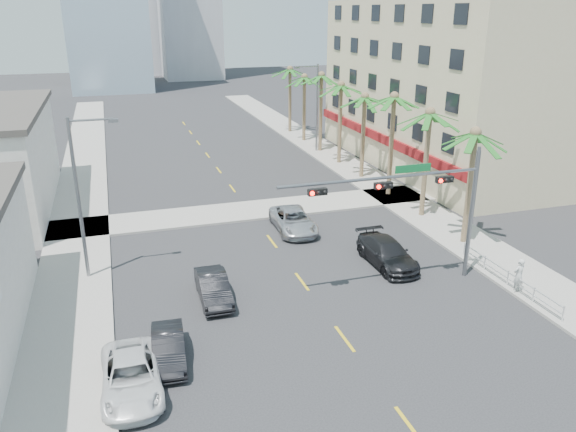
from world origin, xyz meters
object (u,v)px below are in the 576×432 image
object	(u,v)px
car_parked_mid	(168,348)
car_lane_center	(293,220)
car_lane_left	(213,288)
pedestrian	(519,275)
car_lane_right	(387,253)
traffic_signal_mast	(421,196)
car_parked_far	(131,377)

from	to	relation	value
car_parked_mid	car_lane_center	world-z (taller)	car_lane_center
car_lane_center	car_lane_left	bearing A→B (deg)	-128.47
pedestrian	car_parked_mid	bearing A→B (deg)	-7.67
car_lane_right	pedestrian	xyz separation A→B (m)	(4.85, -5.34, 0.33)
car_lane_right	traffic_signal_mast	bearing A→B (deg)	-83.27
car_lane_center	car_lane_right	size ratio (longest dim) A/B	1.01
car_parked_mid	pedestrian	bearing A→B (deg)	5.94
car_parked_far	car_lane_right	world-z (taller)	car_lane_right
car_parked_far	car_parked_mid	bearing A→B (deg)	45.89
car_parked_mid	car_lane_right	xyz separation A→B (m)	(13.25, 5.92, 0.11)
car_lane_left	pedestrian	xyz separation A→B (m)	(15.30, -4.18, 0.39)
traffic_signal_mast	car_lane_center	xyz separation A→B (m)	(-3.86, 9.45, -4.34)
car_parked_far	traffic_signal_mast	bearing A→B (deg)	18.46
car_parked_mid	car_lane_right	distance (m)	14.51
traffic_signal_mast	car_lane_right	world-z (taller)	traffic_signal_mast
car_parked_mid	car_lane_left	distance (m)	5.52
car_lane_center	car_parked_far	bearing A→B (deg)	-125.77
car_parked_far	car_lane_left	size ratio (longest dim) A/B	1.17
car_lane_left	car_parked_far	bearing A→B (deg)	-123.57
car_parked_far	car_lane_right	size ratio (longest dim) A/B	0.95
car_parked_far	car_lane_left	bearing A→B (deg)	56.00
car_parked_mid	car_lane_left	xyz separation A→B (m)	(2.80, 4.76, 0.06)
car_lane_left	pedestrian	distance (m)	15.87
pedestrian	car_lane_center	bearing A→B (deg)	-64.92
traffic_signal_mast	car_parked_mid	xyz separation A→B (m)	(-13.58, -3.28, -4.42)
car_parked_mid	car_lane_left	bearing A→B (deg)	63.65
traffic_signal_mast	car_lane_right	bearing A→B (deg)	97.23
car_lane_center	pedestrian	size ratio (longest dim) A/B	2.79
car_lane_left	car_lane_right	size ratio (longest dim) A/B	0.82
car_parked_mid	pedestrian	distance (m)	18.11
car_parked_mid	pedestrian	xyz separation A→B (m)	(18.10, 0.58, 0.45)
car_lane_left	car_lane_right	bearing A→B (deg)	7.34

